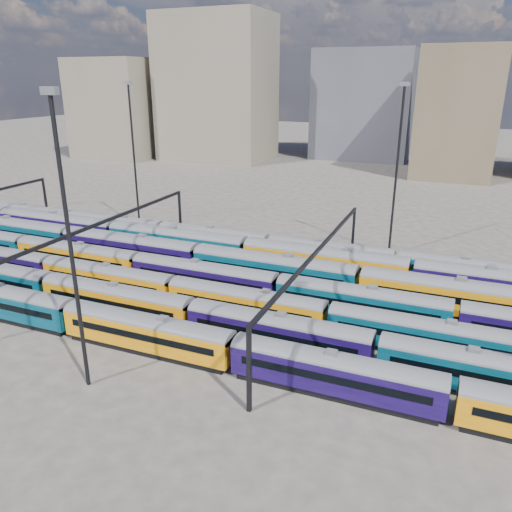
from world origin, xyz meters
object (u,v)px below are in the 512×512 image
at_px(rake_0, 335,370).
at_px(rake_1, 192,312).
at_px(mast_2, 69,237).
at_px(rake_2, 173,288).

distance_m(rake_0, rake_1, 17.59).
distance_m(rake_1, mast_2, 17.07).
bearing_deg(rake_0, rake_2, 155.81).
relative_size(rake_1, mast_2, 4.57).
bearing_deg(rake_2, mast_2, -85.46).
height_order(rake_1, rake_2, rake_1).
bearing_deg(rake_2, rake_1, -42.81).
bearing_deg(rake_0, mast_2, -161.49).
bearing_deg(rake_0, rake_1, 163.48).
distance_m(rake_1, rake_2, 7.36).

